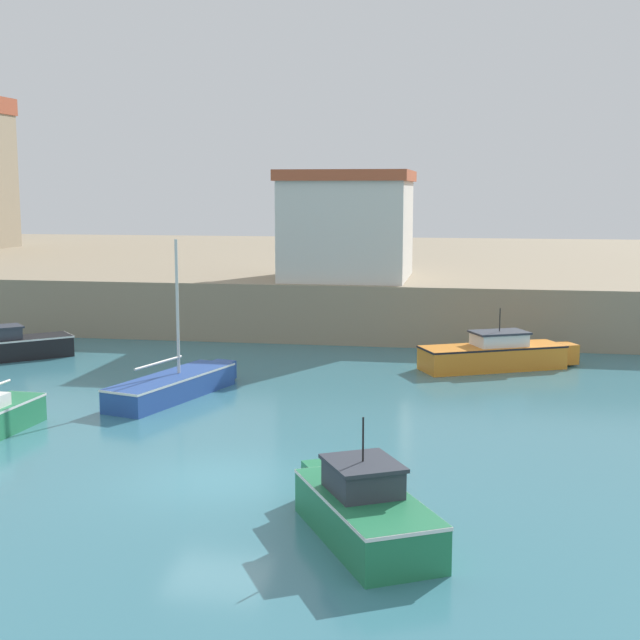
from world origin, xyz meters
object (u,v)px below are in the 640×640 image
(sailboat_blue_1, at_px, (175,385))
(motorboat_green_7, at_px, (363,508))
(harbor_shed_mid_row, at_px, (348,224))
(motorboat_orange_4, at_px, (497,354))

(sailboat_blue_1, distance_m, motorboat_green_7, 13.39)
(motorboat_green_7, relative_size, harbor_shed_mid_row, 0.75)
(motorboat_orange_4, distance_m, motorboat_green_7, 17.89)
(motorboat_green_7, distance_m, harbor_shed_mid_row, 26.00)
(sailboat_blue_1, relative_size, motorboat_orange_4, 1.00)
(harbor_shed_mid_row, bearing_deg, motorboat_green_7, -81.23)
(motorboat_orange_4, xyz_separation_m, motorboat_green_7, (-3.02, -17.63, 0.02))
(sailboat_blue_1, distance_m, harbor_shed_mid_row, 15.60)
(motorboat_orange_4, bearing_deg, sailboat_blue_1, -148.08)
(harbor_shed_mid_row, bearing_deg, motorboat_orange_4, -47.90)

